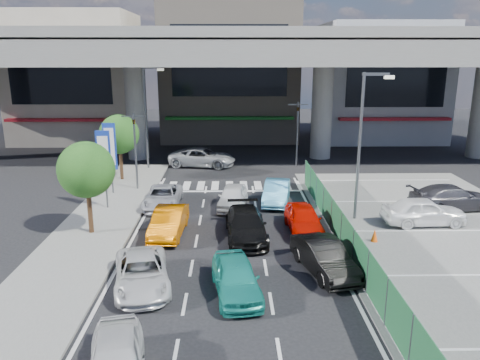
{
  "coord_description": "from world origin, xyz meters",
  "views": [
    {
      "loc": [
        0.15,
        -18.45,
        8.91
      ],
      "look_at": [
        0.62,
        6.74,
        2.09
      ],
      "focal_mm": 35.0,
      "sensor_mm": 36.0,
      "label": 1
    }
  ],
  "objects_px": {
    "wagon_silver_front_left": "(163,197)",
    "signboard_far": "(110,149)",
    "sedan_white_front_mid": "(233,197)",
    "parked_sedan_dgrey": "(452,197)",
    "traffic_cone": "(375,235)",
    "kei_truck_front_right": "(277,192)",
    "signboard_near": "(104,159)",
    "crossing_wagon_silver": "(202,157)",
    "hatch_black_mid_right": "(324,257)",
    "traffic_light_right": "(298,118)",
    "street_lamp_right": "(363,134)",
    "traffic_light_left": "(134,132)",
    "tree_far": "(119,134)",
    "sedan_black_mid": "(246,225)",
    "taxi_teal_mid": "(236,278)",
    "tree_near": "(86,170)",
    "taxi_orange_left": "(169,222)",
    "street_lamp_left": "(148,109)",
    "taxi_orange_right": "(304,219)",
    "sedan_white_mid_left": "(142,273)",
    "parked_sedan_white": "(424,211)",
    "van_white_back_left": "(116,360)"
  },
  "relations": [
    {
      "from": "street_lamp_right",
      "to": "tree_far",
      "type": "relative_size",
      "value": 1.67
    },
    {
      "from": "tree_near",
      "to": "taxi_orange_left",
      "type": "height_order",
      "value": "tree_near"
    },
    {
      "from": "hatch_black_mid_right",
      "to": "traffic_cone",
      "type": "height_order",
      "value": "hatch_black_mid_right"
    },
    {
      "from": "street_lamp_left",
      "to": "parked_sedan_dgrey",
      "type": "bearing_deg",
      "value": -28.6
    },
    {
      "from": "tree_near",
      "to": "parked_sedan_white",
      "type": "height_order",
      "value": "tree_near"
    },
    {
      "from": "street_lamp_left",
      "to": "sedan_black_mid",
      "type": "distance_m",
      "value": 16.82
    },
    {
      "from": "taxi_teal_mid",
      "to": "parked_sedan_white",
      "type": "xyz_separation_m",
      "value": [
        10.09,
        7.24,
        0.11
      ]
    },
    {
      "from": "street_lamp_right",
      "to": "street_lamp_left",
      "type": "bearing_deg",
      "value": 138.37
    },
    {
      "from": "hatch_black_mid_right",
      "to": "wagon_silver_front_left",
      "type": "xyz_separation_m",
      "value": [
        -8.0,
        8.95,
        -0.08
      ]
    },
    {
      "from": "taxi_orange_right",
      "to": "crossing_wagon_silver",
      "type": "bearing_deg",
      "value": 109.97
    },
    {
      "from": "traffic_cone",
      "to": "kei_truck_front_right",
      "type": "bearing_deg",
      "value": 123.18
    },
    {
      "from": "traffic_light_right",
      "to": "crossing_wagon_silver",
      "type": "relative_size",
      "value": 0.97
    },
    {
      "from": "sedan_white_front_mid",
      "to": "parked_sedan_dgrey",
      "type": "xyz_separation_m",
      "value": [
        12.82,
        -0.78,
        0.12
      ]
    },
    {
      "from": "sedan_white_mid_left",
      "to": "parked_sedan_dgrey",
      "type": "height_order",
      "value": "parked_sedan_dgrey"
    },
    {
      "from": "van_white_back_left",
      "to": "kei_truck_front_right",
      "type": "height_order",
      "value": "kei_truck_front_right"
    },
    {
      "from": "wagon_silver_front_left",
      "to": "parked_sedan_white",
      "type": "distance_m",
      "value": 14.8
    },
    {
      "from": "taxi_orange_left",
      "to": "sedan_white_front_mid",
      "type": "height_order",
      "value": "taxi_orange_left"
    },
    {
      "from": "hatch_black_mid_right",
      "to": "traffic_cone",
      "type": "distance_m",
      "value": 4.44
    },
    {
      "from": "street_lamp_right",
      "to": "signboard_near",
      "type": "xyz_separation_m",
      "value": [
        -14.37,
        1.99,
        -1.71
      ]
    },
    {
      "from": "crossing_wagon_silver",
      "to": "parked_sedan_dgrey",
      "type": "xyz_separation_m",
      "value": [
        15.27,
        -11.41,
        0.05
      ]
    },
    {
      "from": "street_lamp_left",
      "to": "taxi_orange_right",
      "type": "xyz_separation_m",
      "value": [
        10.18,
        -13.85,
        -4.08
      ]
    },
    {
      "from": "traffic_light_right",
      "to": "signboard_far",
      "type": "height_order",
      "value": "traffic_light_right"
    },
    {
      "from": "hatch_black_mid_right",
      "to": "parked_sedan_white",
      "type": "distance_m",
      "value": 8.41
    },
    {
      "from": "kei_truck_front_right",
      "to": "traffic_light_right",
      "type": "bearing_deg",
      "value": 85.28
    },
    {
      "from": "taxi_teal_mid",
      "to": "sedan_black_mid",
      "type": "xyz_separation_m",
      "value": [
        0.55,
        5.63,
        0.0
      ]
    },
    {
      "from": "street_lamp_right",
      "to": "crossing_wagon_silver",
      "type": "xyz_separation_m",
      "value": [
        -9.4,
        12.85,
        -4.02
      ]
    },
    {
      "from": "signboard_far",
      "to": "tree_far",
      "type": "height_order",
      "value": "tree_far"
    },
    {
      "from": "tree_near",
      "to": "taxi_orange_left",
      "type": "xyz_separation_m",
      "value": [
        3.97,
        -0.11,
        -2.7
      ]
    },
    {
      "from": "signboard_near",
      "to": "tree_far",
      "type": "height_order",
      "value": "tree_far"
    },
    {
      "from": "street_lamp_right",
      "to": "signboard_near",
      "type": "bearing_deg",
      "value": 172.1
    },
    {
      "from": "sedan_white_mid_left",
      "to": "traffic_cone",
      "type": "relative_size",
      "value": 6.91
    },
    {
      "from": "signboard_near",
      "to": "hatch_black_mid_right",
      "type": "relative_size",
      "value": 1.12
    },
    {
      "from": "signboard_far",
      "to": "traffic_light_left",
      "type": "bearing_deg",
      "value": 35.7
    },
    {
      "from": "hatch_black_mid_right",
      "to": "crossing_wagon_silver",
      "type": "relative_size",
      "value": 0.78
    },
    {
      "from": "taxi_teal_mid",
      "to": "wagon_silver_front_left",
      "type": "xyz_separation_m",
      "value": [
        -4.29,
        10.72,
        -0.08
      ]
    },
    {
      "from": "sedan_white_mid_left",
      "to": "wagon_silver_front_left",
      "type": "distance_m",
      "value": 10.13
    },
    {
      "from": "wagon_silver_front_left",
      "to": "street_lamp_left",
      "type": "bearing_deg",
      "value": 104.43
    },
    {
      "from": "street_lamp_right",
      "to": "sedan_white_front_mid",
      "type": "bearing_deg",
      "value": 162.31
    },
    {
      "from": "kei_truck_front_right",
      "to": "taxi_orange_right",
      "type": "bearing_deg",
      "value": -69.39
    },
    {
      "from": "sedan_white_mid_left",
      "to": "sedan_white_front_mid",
      "type": "height_order",
      "value": "sedan_white_front_mid"
    },
    {
      "from": "tree_near",
      "to": "taxi_orange_left",
      "type": "bearing_deg",
      "value": -1.56
    },
    {
      "from": "taxi_orange_left",
      "to": "traffic_cone",
      "type": "relative_size",
      "value": 6.51
    },
    {
      "from": "wagon_silver_front_left",
      "to": "signboard_far",
      "type": "bearing_deg",
      "value": 145.48
    },
    {
      "from": "signboard_near",
      "to": "crossing_wagon_silver",
      "type": "bearing_deg",
      "value": 65.41
    },
    {
      "from": "street_lamp_left",
      "to": "kei_truck_front_right",
      "type": "bearing_deg",
      "value": -44.02
    },
    {
      "from": "traffic_light_right",
      "to": "street_lamp_right",
      "type": "bearing_deg",
      "value": -82.66
    },
    {
      "from": "hatch_black_mid_right",
      "to": "sedan_black_mid",
      "type": "distance_m",
      "value": 4.98
    },
    {
      "from": "traffic_cone",
      "to": "signboard_near",
      "type": "bearing_deg",
      "value": 159.58
    },
    {
      "from": "sedan_black_mid",
      "to": "traffic_cone",
      "type": "distance_m",
      "value": 6.29
    },
    {
      "from": "traffic_light_left",
      "to": "taxi_teal_mid",
      "type": "distance_m",
      "value": 16.02
    }
  ]
}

